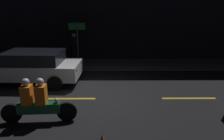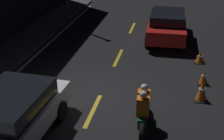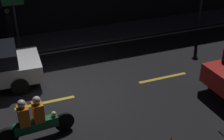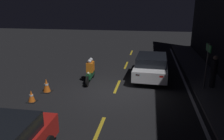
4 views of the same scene
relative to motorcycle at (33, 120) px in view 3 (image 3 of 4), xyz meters
name	(u,v)px [view 3 (image 3 of 4)]	position (x,y,z in m)	size (l,w,h in m)	color
ground_plane	(74,97)	(1.59, 1.67, -0.64)	(56.00, 56.00, 0.00)	black
raised_curb	(46,41)	(1.59, 6.67, -0.59)	(28.00, 1.94, 0.10)	#4C4C4F
lane_dash_c	(45,103)	(0.59, 1.67, -0.64)	(2.00, 0.14, 0.01)	gold
lane_dash_d	(163,78)	(5.09, 1.67, -0.64)	(2.00, 0.14, 0.01)	gold
lane_solid_kerb	(51,53)	(1.59, 5.45, -0.64)	(25.20, 0.14, 0.01)	silver
motorcycle	(33,120)	(0.00, 0.00, 0.00)	(2.20, 0.40, 1.37)	black
pedestrian	(9,27)	(0.06, 6.71, 0.34)	(0.34, 0.34, 1.72)	black
shop_sign	(14,12)	(0.33, 6.25, 1.15)	(0.90, 0.08, 2.40)	#4C4C51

